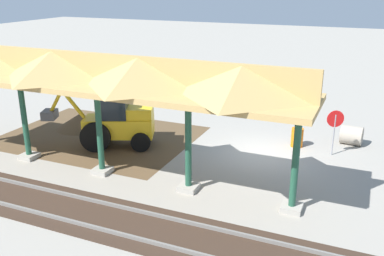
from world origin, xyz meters
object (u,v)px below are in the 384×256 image
at_px(stop_sign, 335,123).
at_px(concrete_pipe, 352,135).
at_px(traffic_barrel, 297,137).
at_px(backhoe, 116,120).

distance_m(stop_sign, concrete_pipe, 2.17).
distance_m(stop_sign, traffic_barrel, 1.99).
bearing_deg(backhoe, traffic_barrel, -157.16).
xyz_separation_m(stop_sign, backhoe, (9.50, 2.87, -0.22)).
height_order(backhoe, traffic_barrel, backhoe).
relative_size(stop_sign, concrete_pipe, 1.98).
bearing_deg(traffic_barrel, stop_sign, 165.29).
distance_m(stop_sign, backhoe, 9.92).
height_order(stop_sign, traffic_barrel, stop_sign).
bearing_deg(stop_sign, concrete_pipe, -111.29).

